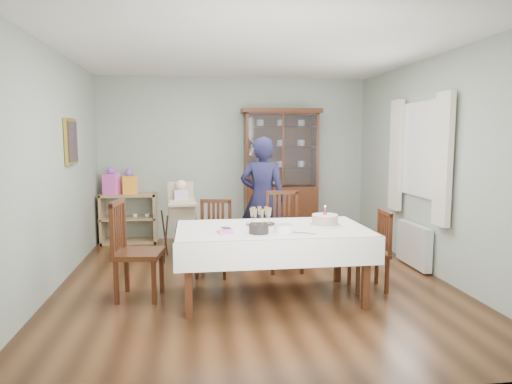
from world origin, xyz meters
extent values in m
plane|color=#593319|center=(0.00, 0.00, 0.00)|extent=(5.00, 5.00, 0.00)
plane|color=#9EAA99|center=(0.00, 2.50, 1.35)|extent=(4.50, 0.00, 4.50)
plane|color=#9EAA99|center=(-2.25, 0.00, 1.35)|extent=(0.00, 5.00, 5.00)
plane|color=#9EAA99|center=(2.25, 0.00, 1.35)|extent=(0.00, 5.00, 5.00)
plane|color=white|center=(0.00, 0.00, 2.70)|extent=(5.00, 5.00, 0.00)
cube|color=#462211|center=(0.11, -0.60, 0.72)|extent=(1.90, 1.05, 0.06)
cube|color=white|center=(0.11, -0.60, 0.76)|extent=(2.00, 1.15, 0.01)
cube|color=#462211|center=(0.75, 2.26, 0.45)|extent=(1.20, 0.45, 0.90)
cube|color=white|center=(0.75, 2.07, 1.50)|extent=(1.12, 0.01, 1.16)
cube|color=#462211|center=(0.75, 2.26, 2.14)|extent=(1.30, 0.48, 0.07)
cube|color=tan|center=(-1.75, 2.28, 0.02)|extent=(0.90, 0.38, 0.04)
cube|color=tan|center=(-1.75, 2.28, 0.40)|extent=(0.90, 0.38, 0.03)
cube|color=tan|center=(-1.75, 2.28, 0.78)|extent=(0.90, 0.38, 0.04)
cube|color=tan|center=(-2.17, 2.28, 0.40)|extent=(0.04, 0.38, 0.80)
cube|color=tan|center=(-1.33, 2.28, 0.40)|extent=(0.04, 0.38, 0.80)
cube|color=gold|center=(-2.22, 0.80, 1.65)|extent=(0.04, 0.48, 0.58)
cube|color=white|center=(2.22, 0.30, 1.55)|extent=(0.04, 1.02, 1.22)
cube|color=silver|center=(2.16, -0.32, 1.45)|extent=(0.07, 0.30, 1.55)
cube|color=silver|center=(2.16, 0.92, 1.45)|extent=(0.07, 0.30, 1.55)
cube|color=white|center=(2.16, 0.30, 0.30)|extent=(0.10, 0.80, 0.55)
cube|color=#462211|center=(-0.47, 0.31, 0.42)|extent=(0.50, 0.50, 0.05)
cube|color=#462211|center=(-0.42, 0.49, 0.68)|extent=(0.39, 0.13, 0.49)
cube|color=#462211|center=(0.45, 0.39, 0.46)|extent=(0.45, 0.45, 0.05)
cube|color=#462211|center=(0.45, 0.60, 0.74)|extent=(0.43, 0.04, 0.53)
cube|color=#462211|center=(-1.28, -0.41, 0.48)|extent=(0.53, 0.53, 0.05)
cube|color=#462211|center=(-1.49, -0.38, 0.77)|extent=(0.10, 0.45, 0.56)
cube|color=#462211|center=(1.24, -0.45, 0.41)|extent=(0.42, 0.42, 0.05)
cube|color=#462211|center=(1.42, -0.46, 0.65)|extent=(0.05, 0.38, 0.47)
imported|color=black|center=(0.25, 0.95, 0.86)|extent=(0.72, 0.57, 1.72)
cube|color=tan|center=(-0.87, 1.19, 0.71)|extent=(0.39, 0.36, 0.26)
cube|color=tan|center=(-0.87, 1.19, 0.92)|extent=(0.37, 0.10, 0.30)
cube|color=tan|center=(-0.87, 1.19, 0.80)|extent=(0.40, 0.21, 0.03)
cube|color=silver|center=(-0.87, 1.19, 0.88)|extent=(0.21, 0.17, 0.19)
sphere|color=beige|center=(-0.87, 1.19, 1.03)|extent=(0.16, 0.16, 0.16)
cylinder|color=silver|center=(0.01, -0.46, 0.77)|extent=(0.32, 0.32, 0.01)
torus|color=silver|center=(0.01, -0.46, 0.77)|extent=(0.32, 0.32, 0.01)
cylinder|color=white|center=(0.69, -0.56, 0.77)|extent=(0.32, 0.32, 0.02)
cylinder|color=brown|center=(0.69, -0.56, 0.83)|extent=(0.27, 0.27, 0.10)
cylinder|color=silver|center=(0.69, -0.56, 0.88)|extent=(0.27, 0.27, 0.01)
cylinder|color=#F24C4C|center=(0.69, -0.56, 0.92)|extent=(0.01, 0.01, 0.08)
sphere|color=yellow|center=(0.69, -0.56, 0.97)|extent=(0.02, 0.02, 0.02)
cylinder|color=black|center=(-0.07, -0.86, 0.81)|extent=(0.26, 0.26, 0.09)
cylinder|color=white|center=(0.18, -0.86, 0.80)|extent=(0.23, 0.23, 0.08)
cube|color=#FF5DCC|center=(-0.39, -0.80, 0.77)|extent=(0.16, 0.16, 0.02)
cube|color=silver|center=(0.36, -0.93, 0.77)|extent=(0.26, 0.16, 0.01)
cube|color=#FF5DCC|center=(-2.00, 2.26, 0.96)|extent=(0.28, 0.22, 0.33)
sphere|color=#E533B2|center=(-2.00, 2.26, 1.18)|extent=(0.13, 0.13, 0.13)
cube|color=#FF9C28|center=(-1.72, 2.26, 0.95)|extent=(0.25, 0.20, 0.29)
sphere|color=#E533B2|center=(-1.72, 2.26, 1.15)|extent=(0.14, 0.14, 0.14)
camera|label=1|loc=(-0.69, -5.23, 1.69)|focal=32.00mm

